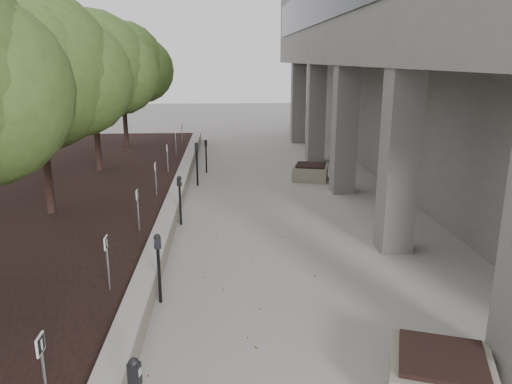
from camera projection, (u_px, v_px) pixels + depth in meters
name	position (u px, v px, depth m)	size (l,w,h in m)	color
retaining_wall	(174.00, 205.00, 13.68)	(0.39, 26.00, 0.50)	gray
planting_bed	(39.00, 209.00, 13.47)	(7.00, 26.00, 0.40)	black
crabapple_tree_3	(40.00, 105.00, 11.78)	(4.60, 4.00, 5.44)	#35511F
crabapple_tree_4	(93.00, 92.00, 16.60)	(4.60, 4.00, 5.44)	#35511F
crabapple_tree_5	(123.00, 84.00, 21.42)	(4.60, 4.00, 5.44)	#35511F
parking_sign_2	(44.00, 375.00, 5.29)	(0.04, 0.22, 0.96)	black
parking_sign_3	(108.00, 263.00, 8.18)	(0.04, 0.22, 0.96)	black
parking_sign_4	(138.00, 210.00, 11.07)	(0.04, 0.22, 0.96)	black
parking_sign_5	(156.00, 179.00, 13.96)	(0.04, 0.22, 0.96)	black
parking_sign_6	(168.00, 159.00, 16.85)	(0.04, 0.22, 0.96)	black
parking_sign_7	(176.00, 144.00, 19.74)	(0.04, 0.22, 0.96)	black
parking_sign_8	(182.00, 133.00, 22.63)	(0.04, 0.22, 0.96)	black
parking_meter_2	(159.00, 269.00, 8.55)	(0.13, 0.09, 1.29)	black
parking_meter_3	(180.00, 200.00, 12.65)	(0.13, 0.09, 1.31)	black
parking_meter_4	(197.00, 164.00, 16.60)	(0.15, 0.11, 1.50)	black
parking_meter_5	(206.00, 156.00, 18.51)	(0.13, 0.09, 1.28)	black
planter_front	(440.00, 376.00, 6.21)	(1.25, 1.25, 0.58)	gray
planter_back	(310.00, 172.00, 17.56)	(1.19, 1.19, 0.56)	gray
berry_scatter	(240.00, 271.00, 9.99)	(3.30, 14.10, 0.02)	maroon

